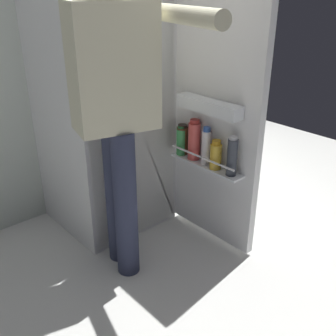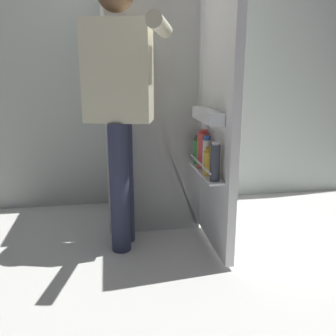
{
  "view_description": "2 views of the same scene",
  "coord_description": "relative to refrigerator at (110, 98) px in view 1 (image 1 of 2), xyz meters",
  "views": [
    {
      "loc": [
        -1.26,
        -1.46,
        1.45
      ],
      "look_at": [
        -0.04,
        -0.08,
        0.59
      ],
      "focal_mm": 42.58,
      "sensor_mm": 36.0,
      "label": 1
    },
    {
      "loc": [
        -0.31,
        -2.14,
        1.12
      ],
      "look_at": [
        0.04,
        -0.08,
        0.55
      ],
      "focal_mm": 39.31,
      "sensor_mm": 36.0,
      "label": 2
    }
  ],
  "objects": [
    {
      "name": "ground_plane",
      "position": [
        -0.03,
        -0.51,
        -0.83
      ],
      "size": [
        5.07,
        5.07,
        0.0
      ],
      "primitive_type": "plane",
      "color": "silver"
    },
    {
      "name": "person",
      "position": [
        -0.25,
        -0.44,
        0.14
      ],
      "size": [
        0.54,
        0.76,
        1.63
      ],
      "color": "#2D334C",
      "rests_on": "ground_plane"
    },
    {
      "name": "kitchen_wall",
      "position": [
        -0.03,
        0.42,
        0.41
      ],
      "size": [
        4.4,
        0.1,
        2.48
      ],
      "primitive_type": "cube",
      "color": "beige",
      "rests_on": "ground_plane"
    },
    {
      "name": "refrigerator",
      "position": [
        0.0,
        0.0,
        0.0
      ],
      "size": [
        0.69,
        1.24,
        1.67
      ],
      "color": "white",
      "rests_on": "ground_plane"
    }
  ]
}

